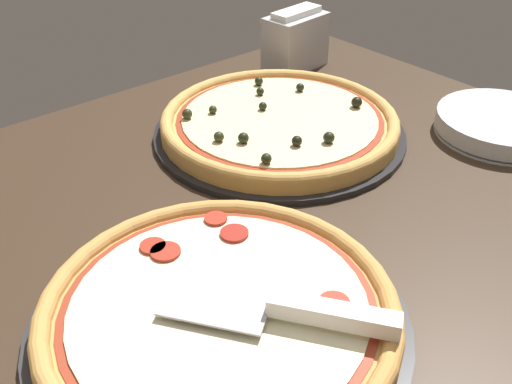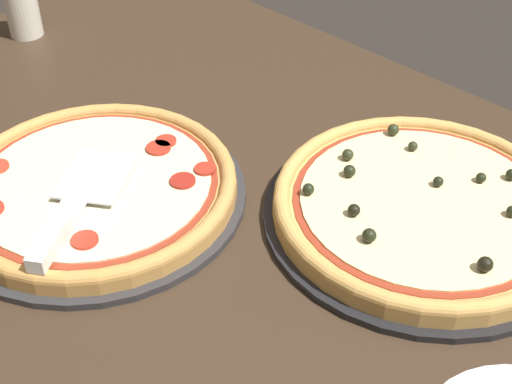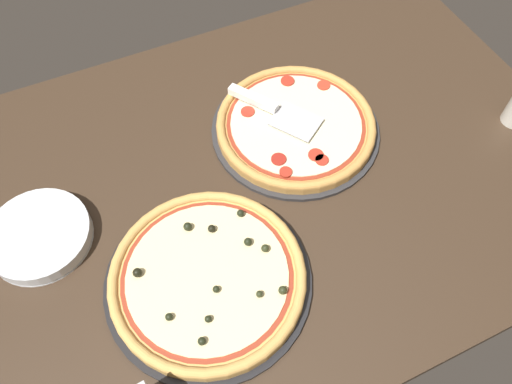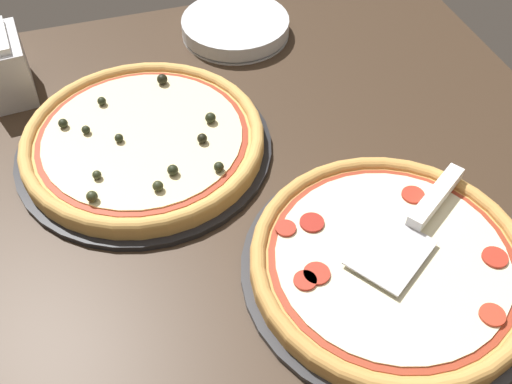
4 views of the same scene
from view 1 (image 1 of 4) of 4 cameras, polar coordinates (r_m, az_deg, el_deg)
name	(u,v)px [view 1 (image 1 of 4)]	position (r cm, az deg, el deg)	size (l,w,h in cm)	color
ground_plane	(220,271)	(74.75, -3.47, -7.48)	(137.98, 102.61, 3.60)	#38281C
pizza_pan_front	(220,323)	(65.15, -3.48, -12.38)	(40.55, 40.55, 1.00)	#2D2D30
pizza_front	(219,310)	(63.75, -3.54, -11.15)	(38.11, 38.11, 2.90)	#C68E47
pizza_pan_back	(279,133)	(99.62, 2.23, 5.65)	(41.42, 41.42, 1.00)	black
pizza_back	(279,121)	(98.63, 2.25, 6.73)	(38.93, 38.93, 4.30)	tan
serving_spatula	(303,308)	(60.88, 4.48, -10.98)	(17.92, 22.93, 2.00)	#B7B7BC
plate_stack	(502,125)	(107.40, 22.37, 5.95)	(21.43, 21.43, 3.50)	silver
napkin_holder	(295,40)	(125.01, 3.78, 14.21)	(13.28, 8.52, 12.01)	#B2B2B7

